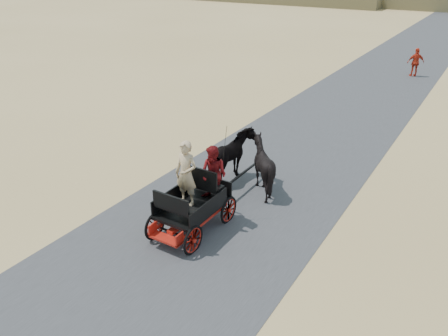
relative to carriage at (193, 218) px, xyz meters
The scene contains 8 objects.
ground 0.51m from the carriage, 47.11° to the left, with size 140.00×140.00×0.00m, color tan.
road 0.51m from the carriage, 47.11° to the left, with size 6.00×140.00×0.01m, color #38383A.
carriage is the anchor object (origin of this frame).
horse_left 3.09m from the carriage, 100.39° to the left, with size 0.91×2.01×1.70m, color black.
horse_right 3.09m from the carriage, 79.61° to the left, with size 1.37×1.54×1.70m, color black.
driver_man 1.28m from the carriage, 165.96° to the left, with size 0.66×0.43×1.80m, color tan.
passenger_woman 1.33m from the carriage, 63.43° to the left, with size 0.77×0.60×1.58m, color #660C0F.
pedestrian 21.15m from the carriage, 85.24° to the left, with size 1.01×0.42×1.73m, color #B52814.
Camera 1 is at (5.81, -8.35, 6.75)m, focal length 35.00 mm.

